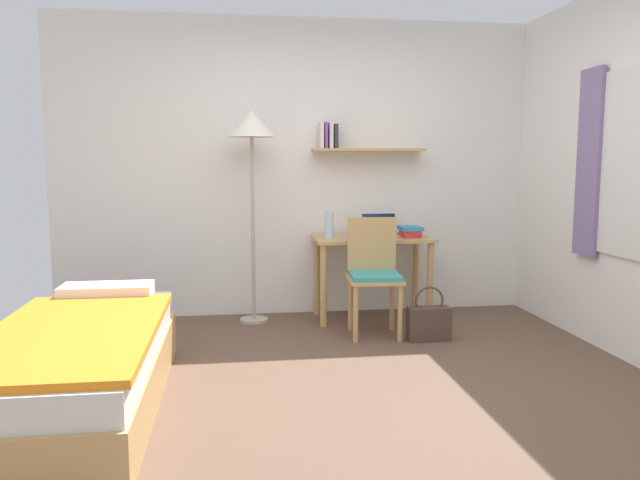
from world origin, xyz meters
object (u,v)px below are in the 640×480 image
bed (80,365)px  book_stack (410,231)px  desk (372,253)px  water_bottle (329,225)px  laptop (380,230)px  desk_chair (374,271)px  standing_lamp (252,136)px  handbag (429,322)px

bed → book_stack: size_ratio=9.37×
desk → water_bottle: (-0.38, -0.05, 0.26)m
laptop → water_bottle: size_ratio=1.46×
laptop → desk_chair: bearing=-107.7°
standing_lamp → desk_chair: bearing=-28.9°
desk_chair → handbag: size_ratio=2.19×
handbag → water_bottle: bearing=135.1°
desk_chair → water_bottle: water_bottle is taller
bed → laptop: bearing=40.3°
bed → handbag: bed is taller
standing_lamp → handbag: (1.31, -0.75, -1.43)m
desk → handbag: 0.89m
desk_chair → standing_lamp: 1.50m
book_stack → handbag: size_ratio=0.52×
handbag → laptop: bearing=103.7°
standing_lamp → bed: bearing=-120.2°
handbag → desk: bearing=111.7°
desk → standing_lamp: standing_lamp is taller
laptop → book_stack: size_ratio=1.55×
desk → standing_lamp: 1.43m
standing_lamp → laptop: (1.11, 0.06, -0.80)m
desk → book_stack: size_ratio=4.63×
standing_lamp → water_bottle: bearing=-7.6°
desk_chair → handbag: 0.58m
desk → handbag: (0.29, -0.72, -0.43)m
bed → laptop: (2.12, 1.80, 0.53)m
desk → water_bottle: bearing=-172.1°
standing_lamp → book_stack: bearing=-4.0°
desk → laptop: 0.23m
book_stack → handbag: 0.91m
desk_chair → laptop: 0.65m
standing_lamp → water_bottle: size_ratio=7.76×
desk_chair → water_bottle: (-0.29, 0.43, 0.32)m
standing_lamp → handbag: 2.08m
desk_chair → book_stack: (0.41, 0.42, 0.26)m
desk → desk_chair: bearing=-101.0°
desk_chair → laptop: bearing=72.3°
bed → handbag: size_ratio=4.85×
laptop → water_bottle: bearing=-162.9°
laptop → handbag: bearing=-76.3°
laptop → book_stack: bearing=-33.7°
desk → book_stack: bearing=-10.8°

